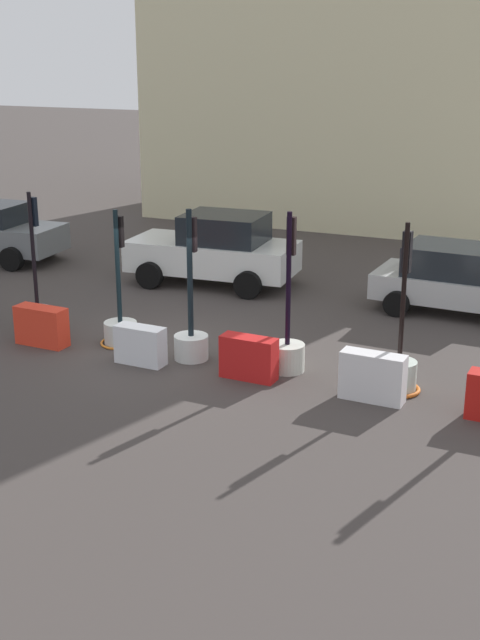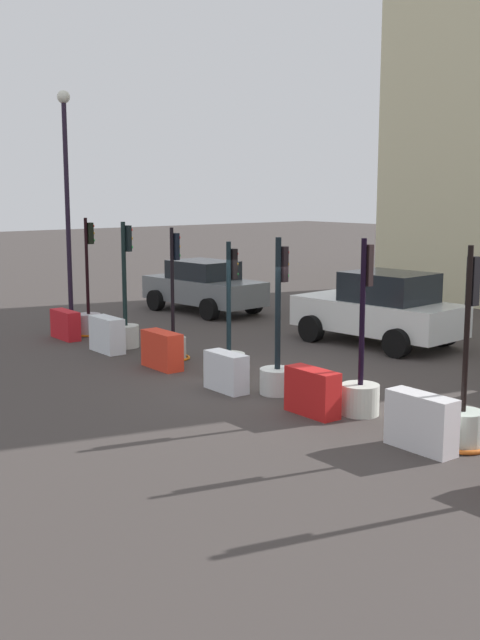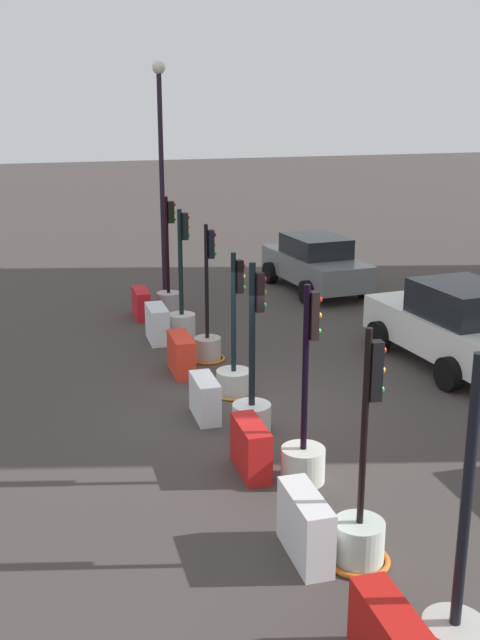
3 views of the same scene
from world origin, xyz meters
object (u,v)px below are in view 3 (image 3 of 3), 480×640
object	(u,v)px
construction_barrier_0	(141,303)
construction_barrier_4	(251,448)
traffic_light_2	(208,339)
traffic_light_4	(252,401)
car_grey_saloon	(316,263)
construction_barrier_3	(205,398)
traffic_light_6	(360,530)
construction_barrier_2	(181,354)
street_lamp_post	(161,157)
traffic_light_5	(304,449)
construction_barrier_1	(157,324)
traffic_light_3	(234,373)
traffic_light_0	(169,296)
car_white_van	(454,324)
traffic_light_1	(182,314)
construction_barrier_5	(305,526)
traffic_light_7	(456,614)

from	to	relation	value
construction_barrier_0	construction_barrier_4	distance (m)	9.32
traffic_light_2	traffic_light_4	distance (m)	3.95
construction_barrier_0	car_grey_saloon	world-z (taller)	car_grey_saloon
traffic_light_2	construction_barrier_4	bearing A→B (deg)	-8.14
traffic_light_2	construction_barrier_3	world-z (taller)	traffic_light_2
traffic_light_4	construction_barrier_3	xyz separation A→B (m)	(-0.80, -0.65, -0.17)
traffic_light_6	construction_barrier_2	bearing A→B (deg)	-175.96
construction_barrier_2	street_lamp_post	bearing A→B (deg)	171.03
traffic_light_5	construction_barrier_1	size ratio (longest dim) A/B	2.80
traffic_light_3	traffic_light_2	bearing A→B (deg)	178.82
traffic_light_0	street_lamp_post	xyz separation A→B (m)	(-1.38, 0.19, 3.65)
traffic_light_6	construction_barrier_4	size ratio (longest dim) A/B	2.86
traffic_light_4	traffic_light_6	distance (m)	4.23
traffic_light_5	construction_barrier_2	world-z (taller)	traffic_light_5
traffic_light_2	construction_barrier_4	distance (m)	5.47
car_white_van	construction_barrier_3	bearing A→B (deg)	-78.97
car_grey_saloon	street_lamp_post	xyz separation A→B (m)	(-0.19, -4.68, 3.28)
traffic_light_0	construction_barrier_3	size ratio (longest dim) A/B	3.11
construction_barrier_4	traffic_light_6	bearing A→B (deg)	11.01
traffic_light_0	traffic_light_3	size ratio (longest dim) A/B	1.11
traffic_light_3	traffic_light_4	xyz separation A→B (m)	(1.79, -0.21, 0.13)
construction_barrier_0	car_white_van	distance (m)	8.33
traffic_light_4	construction_barrier_0	bearing A→B (deg)	-176.07
construction_barrier_4	street_lamp_post	world-z (taller)	street_lamp_post
traffic_light_1	car_white_van	size ratio (longest dim) A/B	0.70
construction_barrier_5	traffic_light_1	bearing A→B (deg)	175.84
traffic_light_1	traffic_light_5	bearing A→B (deg)	0.32
traffic_light_6	traffic_light_7	world-z (taller)	traffic_light_7
traffic_light_2	car_grey_saloon	xyz separation A→B (m)	(-5.28, 4.88, 0.37)
traffic_light_2	traffic_light_5	world-z (taller)	traffic_light_5
traffic_light_2	traffic_light_4	xyz separation A→B (m)	(3.94, -0.26, 0.07)
traffic_light_6	car_grey_saloon	world-z (taller)	traffic_light_6
traffic_light_4	traffic_light_6	bearing A→B (deg)	0.26
traffic_light_2	traffic_light_7	distance (m)	10.16
traffic_light_7	traffic_light_1	bearing A→B (deg)	179.99
car_white_van	construction_barrier_2	bearing A→B (deg)	-102.54
traffic_light_0	car_grey_saloon	xyz separation A→B (m)	(-1.19, 4.86, 0.37)
traffic_light_2	traffic_light_7	world-z (taller)	traffic_light_7
construction_barrier_3	traffic_light_2	bearing A→B (deg)	163.84
traffic_light_6	car_grey_saloon	xyz separation A→B (m)	(-13.45, 5.11, 0.37)
traffic_light_6	construction_barrier_4	xyz separation A→B (m)	(-2.75, -0.54, -0.06)
traffic_light_2	traffic_light_5	xyz separation A→B (m)	(5.94, -0.09, 0.06)
traffic_light_1	car_grey_saloon	bearing A→B (deg)	123.91
traffic_light_5	construction_barrier_2	xyz separation A→B (m)	(-5.28, -0.68, -0.12)
traffic_light_0	construction_barrier_2	size ratio (longest dim) A/B	2.77
street_lamp_post	construction_barrier_4	bearing A→B (deg)	-5.11
traffic_light_3	construction_barrier_3	xyz separation A→B (m)	(0.98, -0.86, -0.04)
traffic_light_2	car_white_van	world-z (taller)	traffic_light_2
traffic_light_3	construction_barrier_4	distance (m)	3.34
construction_barrier_5	street_lamp_post	size ratio (longest dim) A/B	0.18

